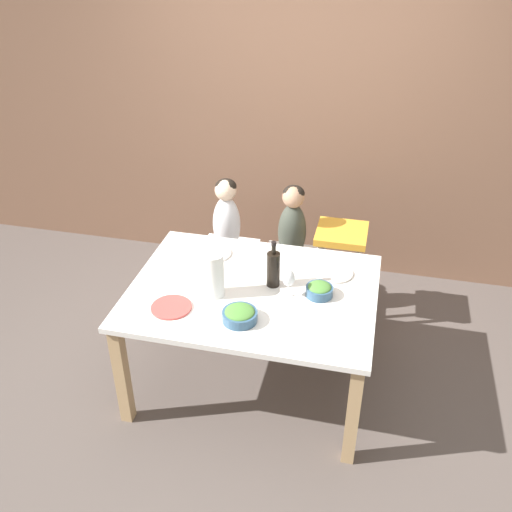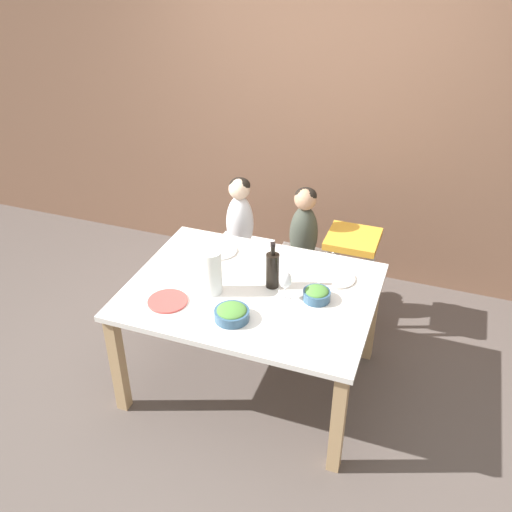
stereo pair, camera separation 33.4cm
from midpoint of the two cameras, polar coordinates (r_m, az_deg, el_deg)
The scene contains 16 objects.
ground_plane at distance 3.85m, azimuth -2.83°, elevation -12.34°, with size 14.00×14.00×0.00m, color #564C47.
wall_back at distance 4.46m, azimuth 2.22°, elevation 14.53°, with size 10.00×0.06×2.70m.
dining_table at distance 3.43m, azimuth -3.11°, elevation -4.62°, with size 1.45×1.10×0.73m.
chair_far_left at distance 4.31m, azimuth -5.07°, elevation -0.25°, with size 0.41×0.42×0.47m.
chair_far_center at distance 4.20m, azimuth 1.23°, elevation -1.05°, with size 0.41×0.42×0.47m.
chair_right_highchair at distance 4.06m, azimuth 6.11°, elevation 0.54°, with size 0.35×0.36×0.74m.
person_child_left at distance 4.13m, azimuth -5.30°, elevation 4.03°, with size 0.20×0.19×0.57m.
person_child_center at distance 4.02m, azimuth 1.29°, elevation 3.32°, with size 0.20×0.19×0.57m.
wine_bottle at distance 3.34m, azimuth -1.11°, elevation -1.34°, with size 0.08×0.08×0.30m.
paper_towel_roll at distance 3.28m, azimuth -7.15°, elevation -1.97°, with size 0.12×0.12×0.27m.
wine_glass_near at distance 3.24m, azimuth 0.33°, elevation -2.35°, with size 0.07×0.07×0.18m.
salad_bowl_large at distance 3.12m, azimuth -4.69°, elevation -5.98°, with size 0.19×0.19×0.08m.
salad_bowl_small at distance 3.30m, azimuth 3.49°, elevation -3.49°, with size 0.16×0.16×0.08m.
dinner_plate_front_left at distance 3.28m, azimuth -11.38°, elevation -5.15°, with size 0.23×0.23×0.01m.
dinner_plate_back_left at distance 3.72m, azimuth -6.86°, elevation 0.18°, with size 0.23×0.23×0.01m.
dinner_plate_back_right at distance 3.52m, azimuth 5.15°, elevation -1.78°, with size 0.23×0.23×0.01m.
Camera 1 is at (0.65, -2.68, 2.68)m, focal length 40.00 mm.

